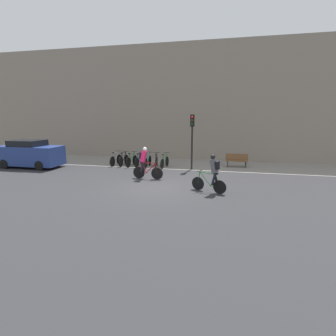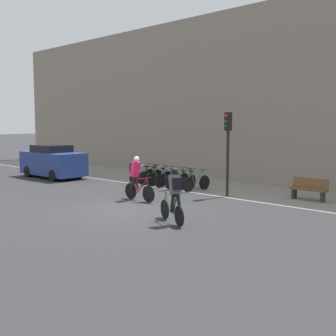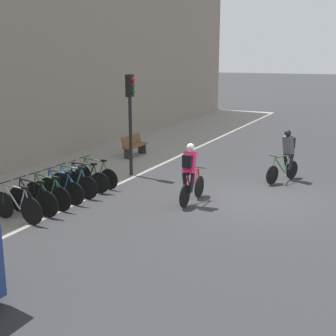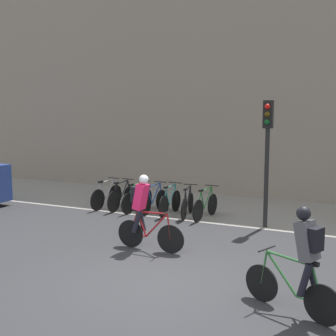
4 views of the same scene
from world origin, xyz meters
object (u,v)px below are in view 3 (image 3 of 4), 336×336
parked_bike_6 (96,175)px  bench (134,145)px  parked_bike_3 (61,189)px  parked_bike_2 (48,194)px  cyclist_pink (190,172)px  parked_bike_4 (73,184)px  traffic_light_pole (130,106)px  parked_bike_5 (85,180)px  cyclist_grey (287,153)px  parked_bike_1 (33,200)px  parked_bike_0 (17,206)px

parked_bike_6 → bench: parked_bike_6 is taller
parked_bike_3 → parked_bike_6: same height
parked_bike_2 → cyclist_pink: bearing=-59.0°
parked_bike_4 → traffic_light_pole: 3.68m
cyclist_pink → parked_bike_4: cyclist_pink is taller
parked_bike_5 → parked_bike_2: bearing=-180.0°
cyclist_grey → parked_bike_5: size_ratio=1.08×
cyclist_grey → parked_bike_1: (-6.46, 5.36, -0.53)m
parked_bike_5 → cyclist_pink: bearing=-85.3°
parked_bike_3 → traffic_light_pole: 4.19m
traffic_light_pole → parked_bike_2: bearing=176.6°
cyclist_pink → parked_bike_4: size_ratio=1.04×
cyclist_pink → parked_bike_3: 3.76m
cyclist_pink → parked_bike_1: (-2.65, 3.42, -0.53)m
cyclist_grey → parked_bike_1: cyclist_grey is taller
cyclist_grey → parked_bike_2: size_ratio=1.02×
cyclist_pink → traffic_light_pole: bearing=55.5°
cyclist_grey → parked_bike_6: (-3.50, 5.36, -0.54)m
parked_bike_6 → traffic_light_pole: 2.78m
parked_bike_1 → parked_bike_4: (1.78, -0.00, -0.01)m
parked_bike_3 → cyclist_pink: bearing=-66.8°
parked_bike_0 → parked_bike_2: size_ratio=1.00×
bench → parked_bike_6: bearing=-165.0°
parked_bike_0 → parked_bike_6: 3.56m
cyclist_pink → cyclist_grey: bearing=-27.0°
parked_bike_0 → parked_bike_1: size_ratio=1.01×
parked_bike_0 → parked_bike_5: parked_bike_0 is taller
parked_bike_4 → traffic_light_pole: size_ratio=0.48×
parked_bike_4 → parked_bike_6: 1.19m
parked_bike_0 → parked_bike_3: bearing=-0.0°
cyclist_pink → cyclist_grey: cyclist_pink is taller
parked_bike_2 → parked_bike_5: 1.78m
parked_bike_4 → bench: (5.95, 1.28, 0.05)m
parked_bike_0 → parked_bike_4: size_ratio=1.01×
cyclist_pink → parked_bike_0: cyclist_pink is taller
cyclist_grey → parked_bike_4: size_ratio=1.03×
parked_bike_4 → parked_bike_1: bearing=180.0°
parked_bike_6 → parked_bike_2: bearing=180.0°
parked_bike_0 → parked_bike_2: 1.19m
parked_bike_5 → bench: bearing=13.4°
bench → parked_bike_3: bearing=-168.9°
bench → parked_bike_0: bearing=-171.3°
bench → parked_bike_1: bearing=-170.6°
parked_bike_6 → traffic_light_pole: size_ratio=0.49×
parked_bike_5 → bench: size_ratio=1.09×
cyclist_pink → bench: 6.94m
cyclist_pink → parked_bike_2: bearing=121.0°
cyclist_grey → parked_bike_0: cyclist_grey is taller
parked_bike_0 → parked_bike_3: (1.78, -0.00, -0.01)m
parked_bike_1 → bench: parked_bike_1 is taller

